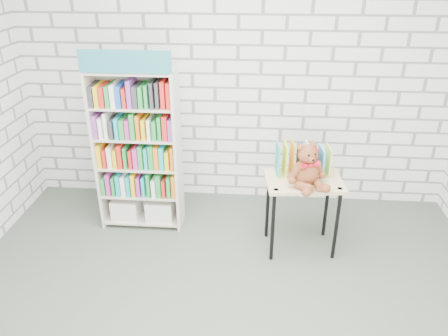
{
  "coord_description": "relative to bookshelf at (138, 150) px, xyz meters",
  "views": [
    {
      "loc": [
        0.21,
        -2.38,
        2.51
      ],
      "look_at": [
        -0.06,
        0.95,
        0.86
      ],
      "focal_mm": 35.0,
      "sensor_mm": 36.0,
      "label": 1
    }
  ],
  "objects": [
    {
      "name": "ground",
      "position": [
        0.91,
        -1.36,
        -0.82
      ],
      "size": [
        4.5,
        4.5,
        0.0
      ],
      "primitive_type": "plane",
      "color": "#454F42",
      "rests_on": "ground"
    },
    {
      "name": "room_shell",
      "position": [
        0.91,
        -1.36,
        0.97
      ],
      "size": [
        4.52,
        4.02,
        2.81
      ],
      "color": "silver",
      "rests_on": "ground"
    },
    {
      "name": "bookshelf",
      "position": [
        0.0,
        0.0,
        0.0
      ],
      "size": [
        0.8,
        0.31,
        1.79
      ],
      "color": "beige",
      "rests_on": "ground"
    },
    {
      "name": "display_table",
      "position": [
        1.55,
        -0.3,
        -0.2
      ],
      "size": [
        0.72,
        0.53,
        0.72
      ],
      "color": "tan",
      "rests_on": "ground"
    },
    {
      "name": "table_books",
      "position": [
        1.54,
        -0.2,
        0.04
      ],
      "size": [
        0.49,
        0.26,
        0.28
      ],
      "color": "#28AD8F",
      "rests_on": "display_table"
    },
    {
      "name": "teddy_bear",
      "position": [
        1.56,
        -0.41,
        0.06
      ],
      "size": [
        0.36,
        0.35,
        0.38
      ],
      "color": "maroon",
      "rests_on": "display_table"
    }
  ]
}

